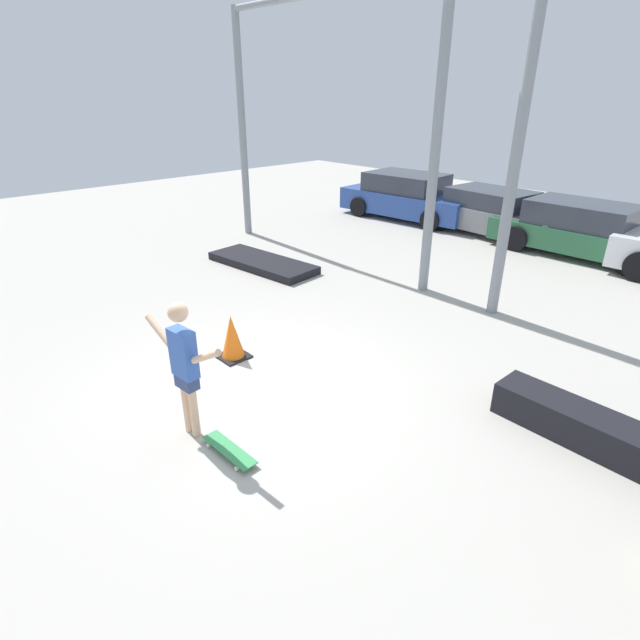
# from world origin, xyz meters

# --- Properties ---
(ground_plane) EXTENTS (36.00, 36.00, 0.00)m
(ground_plane) POSITION_xyz_m (0.00, 0.00, 0.00)
(ground_plane) COLOR #B2ADA3
(skateboarder) EXTENTS (1.42, 0.23, 1.77)m
(skateboarder) POSITION_xyz_m (0.18, -1.14, 1.02)
(skateboarder) COLOR #DBAD89
(skateboarder) RESTS_ON ground_plane
(skateboard) EXTENTS (0.84, 0.26, 0.08)m
(skateboard) POSITION_xyz_m (0.84, -1.04, 0.06)
(skateboard) COLOR #338C4C
(skateboard) RESTS_ON ground_plane
(grind_box) EXTENTS (2.85, 0.62, 0.43)m
(grind_box) POSITION_xyz_m (3.92, 2.22, 0.22)
(grind_box) COLOR black
(grind_box) RESTS_ON ground_plane
(manual_pad) EXTENTS (2.96, 1.31, 0.18)m
(manual_pad) POSITION_xyz_m (-4.39, 3.42, 0.09)
(manual_pad) COLOR black
(manual_pad) RESTS_ON ground_plane
(canopy_support_left) EXTENTS (6.56, 0.20, 5.83)m
(canopy_support_left) POSITION_xyz_m (-4.00, 5.01, 3.65)
(canopy_support_left) COLOR gray
(canopy_support_left) RESTS_ON ground_plane
(parked_car_blue) EXTENTS (4.57, 2.26, 1.44)m
(parked_car_blue) POSITION_xyz_m (-5.13, 10.02, 0.69)
(parked_car_blue) COLOR #284793
(parked_car_blue) RESTS_ON ground_plane
(parked_car_grey) EXTENTS (4.33, 2.14, 1.28)m
(parked_car_grey) POSITION_xyz_m (-2.16, 10.20, 0.62)
(parked_car_grey) COLOR slate
(parked_car_grey) RESTS_ON ground_plane
(parked_car_green) EXTENTS (4.49, 1.89, 1.34)m
(parked_car_green) POSITION_xyz_m (0.48, 9.97, 0.65)
(parked_car_green) COLOR #28603D
(parked_car_green) RESTS_ON ground_plane
(traffic_cone) EXTENTS (0.45, 0.45, 0.73)m
(traffic_cone) POSITION_xyz_m (-1.10, 0.33, 0.36)
(traffic_cone) COLOR black
(traffic_cone) RESTS_ON ground_plane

